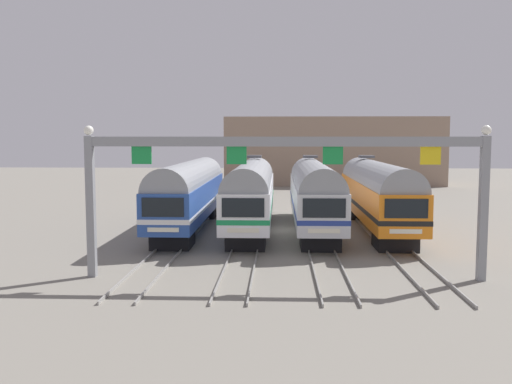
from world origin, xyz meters
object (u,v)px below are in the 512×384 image
commuter_train_white (251,192)px  commuter_train_silver (314,192)px  catenary_gantry (285,166)px  commuter_train_blue (189,191)px  commuter_train_orange (377,192)px

commuter_train_white → commuter_train_silver: bearing=0.0°
commuter_train_silver → commuter_train_white: bearing=180.0°
commuter_train_silver → catenary_gantry: (-2.16, -13.50, 2.45)m
commuter_train_blue → commuter_train_silver: size_ratio=1.00×
commuter_train_blue → commuter_train_orange: bearing=0.0°
commuter_train_blue → commuter_train_white: bearing=0.1°
commuter_train_blue → catenary_gantry: catenary_gantry is taller
commuter_train_white → commuter_train_orange: bearing=0.0°
commuter_train_blue → catenary_gantry: bearing=-64.4°
commuter_train_blue → commuter_train_white: size_ratio=1.00×
commuter_train_silver → catenary_gantry: catenary_gantry is taller
commuter_train_white → commuter_train_silver: (4.32, 0.00, 0.00)m
commuter_train_white → commuter_train_silver: same height
commuter_train_orange → catenary_gantry: size_ratio=0.99×
commuter_train_white → catenary_gantry: bearing=-80.9°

